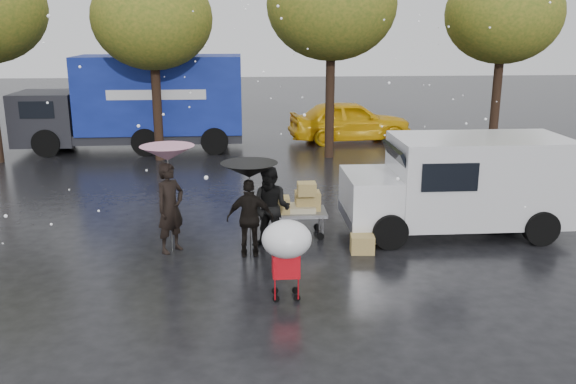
{
  "coord_description": "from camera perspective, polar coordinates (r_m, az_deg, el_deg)",
  "views": [
    {
      "loc": [
        -0.54,
        -11.29,
        4.6
      ],
      "look_at": [
        0.36,
        1.0,
        1.21
      ],
      "focal_mm": 38.0,
      "sensor_mm": 36.0,
      "label": 1
    }
  ],
  "objects": [
    {
      "name": "person_pink",
      "position": [
        12.8,
        -10.95,
        -1.46
      ],
      "size": [
        0.8,
        0.82,
        1.9
      ],
      "primitive_type": "imported",
      "rotation": [
        0.0,
        0.0,
        0.86
      ],
      "color": "black",
      "rests_on": "ground"
    },
    {
      "name": "umbrella_black",
      "position": [
        12.1,
        -3.64,
        2.04
      ],
      "size": [
        1.15,
        1.15,
        1.96
      ],
      "color": "#4C4C4C",
      "rests_on": "ground"
    },
    {
      "name": "box_ground_far",
      "position": [
        12.81,
        6.97,
        -4.86
      ],
      "size": [
        0.51,
        0.41,
        0.38
      ],
      "primitive_type": "cube",
      "rotation": [
        0.0,
        0.0,
        -0.08
      ],
      "color": "olive",
      "rests_on": "ground"
    },
    {
      "name": "vendor_cart",
      "position": [
        13.55,
        0.77,
        -1.21
      ],
      "size": [
        1.52,
        0.8,
        1.27
      ],
      "color": "slate",
      "rests_on": "ground"
    },
    {
      "name": "person_middle",
      "position": [
        12.75,
        -1.59,
        -1.55
      ],
      "size": [
        1.05,
        0.95,
        1.77
      ],
      "primitive_type": "imported",
      "rotation": [
        0.0,
        0.0,
        -0.4
      ],
      "color": "black",
      "rests_on": "ground"
    },
    {
      "name": "white_van",
      "position": [
        14.24,
        15.87,
        0.83
      ],
      "size": [
        4.91,
        2.18,
        2.2
      ],
      "color": "silver",
      "rests_on": "ground"
    },
    {
      "name": "box_ground_near",
      "position": [
        13.5,
        8.82,
        -3.75
      ],
      "size": [
        0.48,
        0.39,
        0.43
      ],
      "primitive_type": "cube",
      "rotation": [
        0.0,
        0.0,
        -0.02
      ],
      "color": "olive",
      "rests_on": "ground"
    },
    {
      "name": "shopping_cart",
      "position": [
        10.23,
        -0.14,
        -4.82
      ],
      "size": [
        0.84,
        0.84,
        1.46
      ],
      "color": "red",
      "rests_on": "ground"
    },
    {
      "name": "ground",
      "position": [
        12.2,
        -1.36,
        -6.75
      ],
      "size": [
        90.0,
        90.0,
        0.0
      ],
      "primitive_type": "plane",
      "color": "black",
      "rests_on": "ground"
    },
    {
      "name": "person_black",
      "position": [
        12.37,
        -3.56,
        -2.46
      ],
      "size": [
        0.95,
        0.41,
        1.62
      ],
      "primitive_type": "imported",
      "rotation": [
        0.0,
        0.0,
        3.13
      ],
      "color": "black",
      "rests_on": "ground"
    },
    {
      "name": "tree_row",
      "position": [
        21.29,
        -4.18,
        16.5
      ],
      "size": [
        21.6,
        4.4,
        7.12
      ],
      "color": "black",
      "rests_on": "ground"
    },
    {
      "name": "blue_truck",
      "position": [
        23.7,
        -13.78,
        8.08
      ],
      "size": [
        8.3,
        2.6,
        3.5
      ],
      "color": "navy",
      "rests_on": "ground"
    },
    {
      "name": "yellow_taxi",
      "position": [
        24.95,
        5.8,
        6.64
      ],
      "size": [
        5.07,
        2.48,
        1.67
      ],
      "primitive_type": "imported",
      "rotation": [
        0.0,
        0.0,
        1.68
      ],
      "color": "#F1B50C",
      "rests_on": "ground"
    },
    {
      "name": "umbrella_pink",
      "position": [
        12.52,
        -11.22,
        3.57
      ],
      "size": [
        1.1,
        1.1,
        2.25
      ],
      "color": "#4C4C4C",
      "rests_on": "ground"
    }
  ]
}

